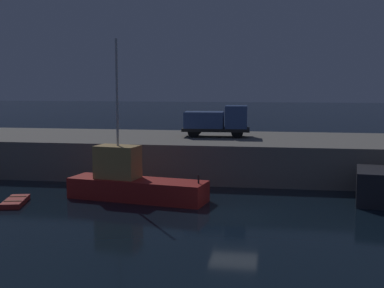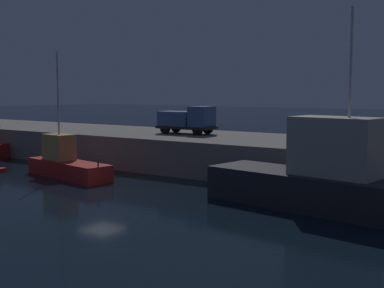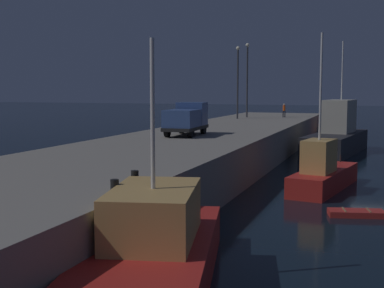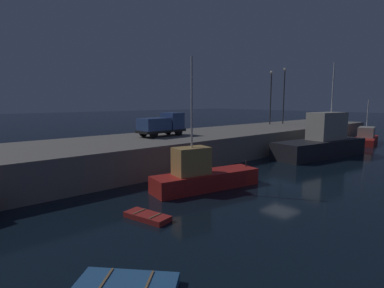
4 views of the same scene
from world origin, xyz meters
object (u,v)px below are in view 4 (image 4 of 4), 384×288
object	(u,v)px
fishing_boat_white	(202,175)
lamp_post_east	(284,92)
rowboat_white_mid	(147,216)
dockworker	(313,118)
utility_truck	(162,124)
dinghy_orange_near	(128,285)
fishing_boat_blue	(366,138)
fishing_trawler_red	(322,142)
lamp_post_west	(271,93)

from	to	relation	value
fishing_boat_white	lamp_post_east	xyz separation A→B (m)	(29.25, 11.97, 6.81)
rowboat_white_mid	dockworker	world-z (taller)	dockworker
fishing_boat_white	rowboat_white_mid	size ratio (longest dim) A/B	3.33
rowboat_white_mid	utility_truck	xyz separation A→B (m)	(10.21, 12.64, 3.84)
dinghy_orange_near	rowboat_white_mid	distance (m)	6.45
fishing_boat_blue	dinghy_orange_near	size ratio (longest dim) A/B	2.61
fishing_trawler_red	lamp_post_west	xyz separation A→B (m)	(6.48, 11.65, 5.86)
rowboat_white_mid	utility_truck	world-z (taller)	utility_truck
dinghy_orange_near	lamp_post_east	bearing A→B (deg)	25.89
rowboat_white_mid	utility_truck	size ratio (longest dim) A/B	0.54
fishing_boat_white	rowboat_white_mid	bearing A→B (deg)	-160.31
fishing_trawler_red	rowboat_white_mid	bearing A→B (deg)	-173.56
fishing_boat_blue	dockworker	bearing A→B (deg)	124.66
fishing_boat_white	utility_truck	world-z (taller)	fishing_boat_white
rowboat_white_mid	fishing_boat_blue	bearing A→B (deg)	5.04
fishing_boat_white	rowboat_white_mid	world-z (taller)	fishing_boat_white
utility_truck	dockworker	distance (m)	27.20
fishing_boat_blue	lamp_post_west	size ratio (longest dim) A/B	1.10
fishing_boat_blue	lamp_post_east	size ratio (longest dim) A/B	1.02
fishing_boat_blue	lamp_post_west	xyz separation A→B (m)	(-9.24, 10.91, 6.65)
fishing_boat_white	dinghy_orange_near	distance (m)	12.68
fishing_boat_white	lamp_post_east	bearing A→B (deg)	22.27
rowboat_white_mid	lamp_post_east	xyz separation A→B (m)	(35.54, 14.23, 7.70)
fishing_trawler_red	fishing_boat_white	distance (m)	19.68
lamp_post_east	dockworker	xyz separation A→B (m)	(1.74, -4.19, -4.17)
fishing_boat_white	dockworker	xyz separation A→B (m)	(30.99, 7.78, 2.64)
fishing_boat_blue	dockworker	xyz separation A→B (m)	(-4.40, 6.36, 2.79)
lamp_post_west	lamp_post_east	bearing A→B (deg)	-6.50
fishing_trawler_red	fishing_boat_white	xyz separation A→B (m)	(-19.66, -0.68, -0.65)
lamp_post_west	fishing_boat_blue	bearing A→B (deg)	-49.72
lamp_post_east	fishing_boat_white	bearing A→B (deg)	-157.73
fishing_boat_blue	rowboat_white_mid	xyz separation A→B (m)	(-41.68, -3.67, -0.74)
dinghy_orange_near	utility_truck	world-z (taller)	utility_truck
lamp_post_east	dockworker	bearing A→B (deg)	-67.46
fishing_boat_blue	dinghy_orange_near	bearing A→B (deg)	-169.27
lamp_post_west	lamp_post_east	xyz separation A→B (m)	(3.11, -0.35, 0.30)
fishing_boat_blue	rowboat_white_mid	world-z (taller)	fishing_boat_blue
fishing_trawler_red	fishing_boat_white	world-z (taller)	fishing_trawler_red
utility_truck	dockworker	xyz separation A→B (m)	(27.08, -2.61, -0.30)
rowboat_white_mid	fishing_boat_white	bearing A→B (deg)	19.69
dinghy_orange_near	dockworker	world-z (taller)	dockworker
fishing_boat_white	lamp_post_east	size ratio (longest dim) A/B	1.07
fishing_boat_blue	lamp_post_east	bearing A→B (deg)	120.18
fishing_boat_blue	utility_truck	world-z (taller)	fishing_boat_blue
lamp_post_east	dinghy_orange_near	bearing A→B (deg)	-154.11
fishing_trawler_red	dockworker	bearing A→B (deg)	32.08
lamp_post_west	utility_truck	size ratio (longest dim) A/B	1.56
fishing_boat_blue	fishing_boat_white	xyz separation A→B (m)	(-35.39, -1.42, 0.15)
dinghy_orange_near	rowboat_white_mid	bearing A→B (deg)	50.81
dinghy_orange_near	dockworker	bearing A→B (deg)	19.97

